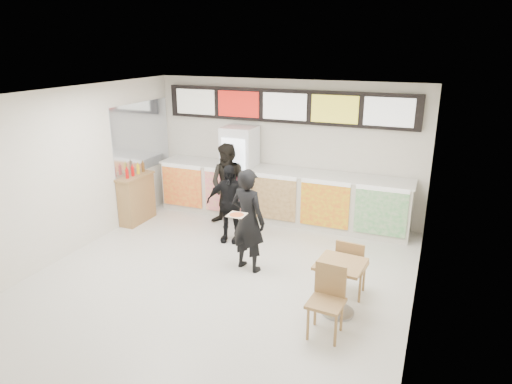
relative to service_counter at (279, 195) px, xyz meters
The scene contains 15 objects.
floor 3.15m from the service_counter, 90.00° to the right, with size 7.00×7.00×0.00m, color beige.
ceiling 3.93m from the service_counter, 90.00° to the right, with size 7.00×7.00×0.00m, color white.
wall_back 1.01m from the service_counter, 90.00° to the left, with size 6.00×6.00×0.00m, color silver.
wall_left 4.41m from the service_counter, 134.13° to the right, with size 7.00×7.00×0.00m, color silver.
wall_right 4.41m from the service_counter, 45.87° to the right, with size 7.00×7.00×0.00m, color silver.
service_counter is the anchor object (origin of this frame).
menu_board 1.90m from the service_counter, 90.00° to the left, with size 5.50×0.14×0.70m.
drinks_fridge 1.03m from the service_counter, behind, with size 0.70×0.67×2.00m.
mirror_panel 3.28m from the service_counter, 167.87° to the right, with size 0.01×2.00×1.50m, color #B2B7BF.
customer_main 2.38m from the service_counter, 83.36° to the right, with size 0.65×0.43×1.78m, color black.
customer_left 1.13m from the service_counter, 144.67° to the right, with size 0.85×0.67×1.76m, color black.
customer_mid 1.51m from the service_counter, 110.39° to the right, with size 0.91×0.38×1.55m, color black.
pizza_slice 2.86m from the service_counter, 84.43° to the right, with size 0.36×0.36×0.02m.
cafe_table 3.71m from the service_counter, 57.17° to the right, with size 0.70×1.66×0.95m.
condiment_ledge 3.08m from the service_counter, 156.45° to the right, with size 0.38×0.93×1.24m.
Camera 1 is at (3.08, -5.77, 3.72)m, focal length 32.00 mm.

